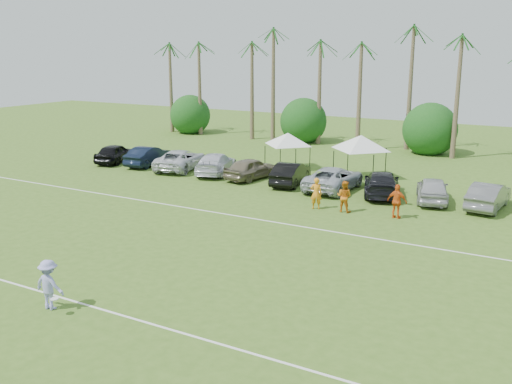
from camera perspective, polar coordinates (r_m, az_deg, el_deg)
The scene contains 28 objects.
field_lines at distance 26.92m, azimuth -11.12°, elevation -5.14°, with size 80.00×12.10×0.01m.
palm_tree_0 at distance 62.61m, azimuth -9.12°, elevation 12.82°, with size 2.40×2.40×8.90m.
palm_tree_1 at distance 59.64m, azimuth -5.26°, elevation 13.72°, with size 2.40×2.40×9.90m.
palm_tree_2 at distance 56.96m, azimuth -0.99°, elevation 14.62°, with size 2.40×2.40×10.90m.
palm_tree_3 at distance 55.06m, azimuth 2.74°, elevation 15.50°, with size 2.40×2.40×11.90m.
palm_tree_4 at distance 53.39m, azimuth 6.64°, elevation 12.70°, with size 2.40×2.40×8.90m.
palm_tree_5 at distance 51.96m, azimuth 10.85°, elevation 13.47°, with size 2.40×2.40×9.90m.
palm_tree_6 at distance 50.81m, azimuth 15.30°, elevation 14.19°, with size 2.40×2.40×10.90m.
palm_tree_7 at distance 49.98m, azimuth 19.96°, elevation 14.84°, with size 2.40×2.40×11.90m.
bush_tree_0 at distance 61.99m, azimuth -6.14°, elevation 7.64°, with size 4.00×4.00×4.00m.
bush_tree_1 at distance 55.53m, azimuth 4.96°, elevation 6.91°, with size 4.00×4.00×4.00m.
bush_tree_2 at distance 51.80m, azimuth 17.19°, elevation 5.80°, with size 4.00×4.00×4.00m.
sideline_player_a at distance 32.07m, azimuth 6.03°, elevation -0.14°, with size 0.65×0.43×1.80m, color orange.
sideline_player_b at distance 31.70m, azimuth 8.81°, elevation -0.43°, with size 0.85×0.66×1.76m, color orange.
sideline_player_c at distance 31.03m, azimuth 13.93°, elevation -0.93°, with size 1.08×0.45×1.85m, color orange.
canopy_tent_left at distance 42.40m, azimuth 3.22°, elevation 5.92°, with size 3.90×3.90×3.16m.
canopy_tent_right at distance 39.85m, azimuth 10.47°, elevation 5.61°, with size 4.33×4.33×3.51m.
frisbee_player at distance 21.10m, azimuth -19.98°, elevation -8.70°, with size 1.29×0.81×1.79m.
parked_car_0 at distance 46.43m, azimuth -13.92°, elevation 3.79°, with size 1.76×4.37×1.49m, color black.
parked_car_1 at distance 44.69m, azimuth -10.70°, elevation 3.57°, with size 1.57×4.51×1.49m, color black.
parked_car_2 at distance 42.80m, azimuth -7.53°, elevation 3.23°, with size 2.47×5.35×1.49m, color silver.
parked_car_3 at distance 41.10m, azimuth -4.05°, elevation 2.87°, with size 2.08×5.13×1.49m, color silver.
parked_car_4 at distance 39.32m, azimuth -0.49°, elevation 2.38°, with size 1.76×4.37×1.49m, color #786D56.
parked_car_5 at distance 37.83m, azimuth 3.48°, elevation 1.88°, with size 1.57×4.51×1.49m, color black.
parked_car_6 at distance 36.59m, azimuth 7.78°, elevation 1.36°, with size 2.47×5.35×1.49m, color #B1B7BE.
parked_car_7 at distance 35.77m, azimuth 12.45°, elevation 0.85°, with size 2.08×5.13×1.49m, color black.
parked_car_8 at distance 35.01m, azimuth 17.24°, elevation 0.25°, with size 1.76×4.37×1.49m, color #B4B4B7.
parked_car_9 at distance 34.56m, azimuth 22.21°, elevation -0.35°, with size 1.57×4.51×1.49m, color slate.
Camera 1 is at (16.70, -11.20, 8.80)m, focal length 40.00 mm.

